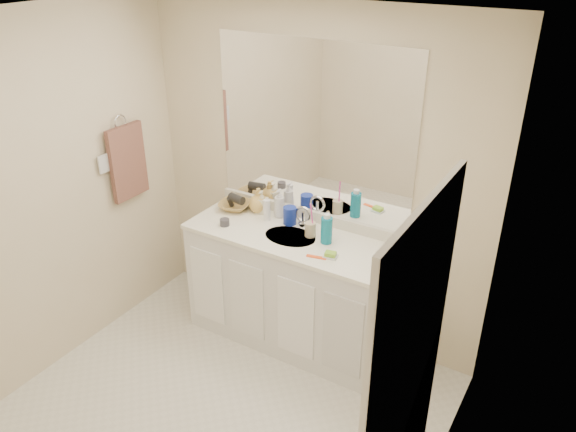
{
  "coord_description": "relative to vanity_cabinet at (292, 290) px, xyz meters",
  "views": [
    {
      "loc": [
        1.74,
        -1.89,
        2.76
      ],
      "look_at": [
        0.0,
        0.97,
        1.05
      ],
      "focal_mm": 35.0,
      "sensor_mm": 36.0,
      "label": 1
    }
  ],
  "objects": [
    {
      "name": "blue_mug",
      "position": [
        -0.1,
        0.14,
        0.52
      ],
      "size": [
        0.11,
        0.11,
        0.13
      ],
      "primitive_type": "cylinder",
      "rotation": [
        0.0,
        0.0,
        -0.18
      ],
      "color": "#172EA4",
      "rests_on": "countertop"
    },
    {
      "name": "towel_ring",
      "position": [
        -1.27,
        -0.25,
        1.12
      ],
      "size": [
        0.01,
        0.11,
        0.11
      ],
      "primitive_type": "torus",
      "rotation": [
        0.0,
        1.57,
        0.0
      ],
      "color": "silver",
      "rests_on": "wall_left"
    },
    {
      "name": "door",
      "position": [
        1.29,
        -1.32,
        0.57
      ],
      "size": [
        0.02,
        0.82,
        2.0
      ],
      "primitive_type": "cube",
      "color": "silver",
      "rests_on": "floor"
    },
    {
      "name": "dark_jar",
      "position": [
        -0.48,
        -0.12,
        0.48
      ],
      "size": [
        0.09,
        0.09,
        0.05
      ],
      "primitive_type": "cylinder",
      "rotation": [
        0.0,
        0.0,
        0.28
      ],
      "color": "#39383F",
      "rests_on": "countertop"
    },
    {
      "name": "mouthwash_bottle",
      "position": [
        0.25,
        0.03,
        0.55
      ],
      "size": [
        0.08,
        0.08,
        0.18
      ],
      "primitive_type": "cylinder",
      "rotation": [
        0.0,
        0.0,
        -0.0
      ],
      "color": "#0C7594",
      "rests_on": "countertop"
    },
    {
      "name": "countertop",
      "position": [
        0.0,
        0.0,
        0.44
      ],
      "size": [
        1.52,
        0.57,
        0.03
      ],
      "primitive_type": "cube",
      "color": "white",
      "rests_on": "vanity_cabinet"
    },
    {
      "name": "vanity_cabinet",
      "position": [
        0.0,
        0.0,
        0.0
      ],
      "size": [
        1.5,
        0.55,
        0.85
      ],
      "primitive_type": "cube",
      "color": "white",
      "rests_on": "floor"
    },
    {
      "name": "wall_back",
      "position": [
        0.0,
        0.28,
        0.77
      ],
      "size": [
        2.6,
        0.02,
        2.4
      ],
      "primitive_type": "cube",
      "color": "beige",
      "rests_on": "floor"
    },
    {
      "name": "soap_bottle_cream",
      "position": [
        -0.37,
        0.19,
        0.54
      ],
      "size": [
        0.09,
        0.09,
        0.18
      ],
      "primitive_type": "imported",
      "rotation": [
        0.0,
        0.0,
        0.14
      ],
      "color": "beige",
      "rests_on": "countertop"
    },
    {
      "name": "tan_cup",
      "position": [
        0.12,
        0.06,
        0.51
      ],
      "size": [
        0.09,
        0.09,
        0.1
      ],
      "primitive_type": "cylinder",
      "rotation": [
        0.0,
        0.0,
        -0.25
      ],
      "color": "#C8B38D",
      "rests_on": "countertop"
    },
    {
      "name": "soap_dish",
      "position": [
        0.36,
        -0.12,
        0.46
      ],
      "size": [
        0.1,
        0.09,
        0.01
      ],
      "primitive_type": "cube",
      "rotation": [
        0.0,
        0.0,
        0.2
      ],
      "color": "silver",
      "rests_on": "countertop"
    },
    {
      "name": "wall_left",
      "position": [
        -1.3,
        -1.02,
        0.77
      ],
      "size": [
        0.02,
        2.6,
        2.4
      ],
      "primitive_type": "cube",
      "color": "beige",
      "rests_on": "floor"
    },
    {
      "name": "wicker_basket",
      "position": [
        -0.58,
        0.13,
        0.48
      ],
      "size": [
        0.28,
        0.28,
        0.06
      ],
      "primitive_type": "imported",
      "rotation": [
        0.0,
        0.0,
        0.24
      ],
      "color": "#A47F42",
      "rests_on": "countertop"
    },
    {
      "name": "toothbrush",
      "position": [
        0.13,
        0.06,
        0.6
      ],
      "size": [
        0.02,
        0.04,
        0.2
      ],
      "primitive_type": "cylinder",
      "rotation": [
        0.14,
        0.0,
        -0.31
      ],
      "color": "#FF43AF",
      "rests_on": "tan_cup"
    },
    {
      "name": "hair_dryer",
      "position": [
        -0.56,
        0.13,
        0.54
      ],
      "size": [
        0.14,
        0.09,
        0.06
      ],
      "primitive_type": "cylinder",
      "rotation": [
        0.0,
        1.57,
        -0.19
      ],
      "color": "black",
      "rests_on": "wicker_basket"
    },
    {
      "name": "sink_basin",
      "position": [
        0.0,
        -0.02,
        0.44
      ],
      "size": [
        0.37,
        0.37,
        0.02
      ],
      "primitive_type": "cylinder",
      "color": "#B8B5A1",
      "rests_on": "countertop"
    },
    {
      "name": "floor",
      "position": [
        0.0,
        -1.02,
        -0.42
      ],
      "size": [
        2.6,
        2.6,
        0.0
      ],
      "primitive_type": "cube",
      "color": "silver",
      "rests_on": "ground"
    },
    {
      "name": "orange_comb",
      "position": [
        0.29,
        -0.17,
        0.46
      ],
      "size": [
        0.14,
        0.06,
        0.01
      ],
      "primitive_type": "cube",
      "rotation": [
        0.0,
        0.0,
        0.21
      ],
      "color": "#FF521A",
      "rests_on": "countertop"
    },
    {
      "name": "mirror",
      "position": [
        0.0,
        0.27,
        1.14
      ],
      "size": [
        1.48,
        0.01,
        1.2
      ],
      "primitive_type": "cube",
      "color": "white",
      "rests_on": "wall_back"
    },
    {
      "name": "backsplash",
      "position": [
        0.0,
        0.26,
        0.5
      ],
      "size": [
        1.52,
        0.03,
        0.08
      ],
      "primitive_type": "cube",
      "color": "silver",
      "rests_on": "countertop"
    },
    {
      "name": "ceiling",
      "position": [
        0.0,
        -1.02,
        1.97
      ],
      "size": [
        2.6,
        2.6,
        0.02
      ],
      "primitive_type": "cube",
      "color": "white",
      "rests_on": "wall_back"
    },
    {
      "name": "green_soap",
      "position": [
        0.36,
        -0.12,
        0.48
      ],
      "size": [
        0.08,
        0.06,
        0.03
      ],
      "primitive_type": "cube",
      "rotation": [
        0.0,
        0.0,
        0.2
      ],
      "color": "#8CCA31",
      "rests_on": "soap_dish"
    },
    {
      "name": "wall_right",
      "position": [
        1.3,
        -1.02,
        0.77
      ],
      "size": [
        0.02,
        2.6,
        2.4
      ],
      "primitive_type": "cube",
      "color": "beige",
      "rests_on": "floor"
    },
    {
      "name": "faucet",
      "position": [
        0.0,
        0.16,
        0.51
      ],
      "size": [
        0.02,
        0.02,
        0.11
      ],
      "primitive_type": "cylinder",
      "color": "silver",
      "rests_on": "countertop"
    },
    {
      "name": "hand_towel",
      "position": [
        -1.25,
        -0.25,
        0.82
      ],
      "size": [
        0.04,
        0.32,
        0.55
      ],
      "primitive_type": "cube",
      "color": "#52332C",
      "rests_on": "towel_ring"
    },
    {
      "name": "soap_bottle_yellow",
      "position": [
        -0.4,
        0.19,
        0.55
      ],
      "size": [
        0.19,
        0.19,
        0.19
      ],
      "primitive_type": "imported",
      "rotation": [
        0.0,
        0.0,
        0.36
      ],
      "color": "#D6AB53",
      "rests_on": "countertop"
    },
    {
      "name": "switch_plate",
      "position": [
        -1.27,
        -0.45,
        0.88
      ],
      "size": [
        0.01,
        0.08,
        0.13
      ],
      "primitive_type": "cube",
      "color": "silver",
      "rests_on": "wall_left"
    },
    {
      "name": "extra_white_bottle",
      "position": [
        -0.27,
        0.1,
        0.54
      ],
      "size": [
        0.06,
        0.06,
        0.16
      ],
      "primitive_type": "cylinder",
      "rotation": [
        0.0,
        0.0,
        0.23
      ],
      "color": "white",
      "rests_on": "countertop"
    },
    {
      "name": "soap_bottle_white",
      "position": [
        -0.22,
        0.2,
        0.56
      ],
      "size": [
        0.09,
        0.09,
        0.22
      ],
      "primitive_type": "imported",
      "rotation": [
        0.0,
        0.0,
        0.14
      ],
      "color": "white",
      "rests_on": "countertop"
    }
  ]
}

